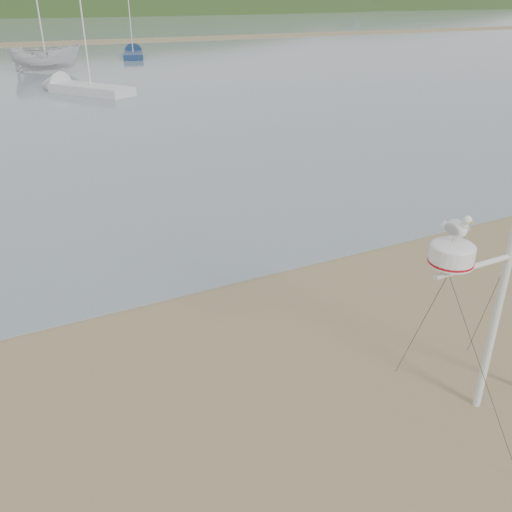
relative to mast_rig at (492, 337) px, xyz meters
name	(u,v)px	position (x,y,z in m)	size (l,w,h in m)	color
ground	(149,480)	(-4.49, 0.89, -1.20)	(560.00, 560.00, 0.00)	olive
hill_ridge	(18,67)	(14.03, 235.89, -20.90)	(620.00, 180.00, 80.00)	#1F3415
mast_rig	(492,337)	(0.00, 0.00, 0.00)	(2.20, 2.35, 4.97)	silver
boat_white	(42,35)	(0.31, 41.83, 1.45)	(1.97, 2.02, 5.23)	silver
sailboat_white_near	(69,87)	(0.06, 31.67, -0.90)	(5.28, 7.06, 7.16)	silver
sailboat_blue_far	(133,53)	(9.64, 51.25, -0.90)	(3.67, 7.39, 7.14)	#162A4E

